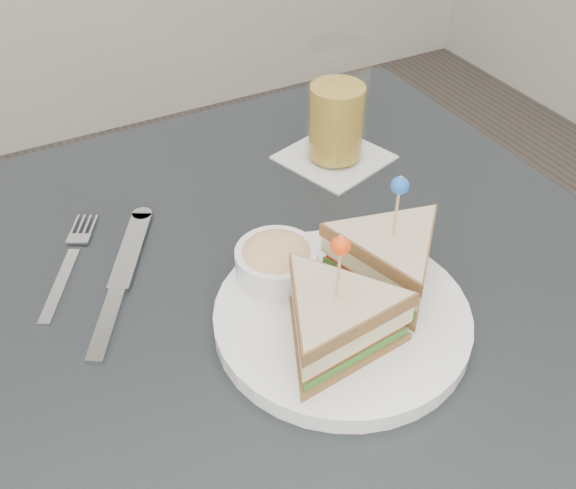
# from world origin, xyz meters

# --- Properties ---
(table) EXTENTS (0.80, 0.80, 0.75)m
(table) POSITION_xyz_m (0.00, 0.00, 0.67)
(table) COLOR black
(table) RESTS_ON ground
(plate_meal) EXTENTS (0.33, 0.33, 0.15)m
(plate_meal) POSITION_xyz_m (0.03, -0.07, 0.79)
(plate_meal) COLOR white
(plate_meal) RESTS_ON table
(cutlery_fork) EXTENTS (0.10, 0.16, 0.01)m
(cutlery_fork) POSITION_xyz_m (-0.19, 0.15, 0.75)
(cutlery_fork) COLOR silver
(cutlery_fork) RESTS_ON table
(cutlery_knife) EXTENTS (0.13, 0.22, 0.01)m
(cutlery_knife) POSITION_xyz_m (-0.15, 0.09, 0.75)
(cutlery_knife) COLOR silver
(cutlery_knife) RESTS_ON table
(drink_set) EXTENTS (0.16, 0.16, 0.16)m
(drink_set) POSITION_xyz_m (0.18, 0.19, 0.82)
(drink_set) COLOR silver
(drink_set) RESTS_ON table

